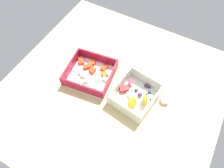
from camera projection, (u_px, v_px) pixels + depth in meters
table_surface at (112, 91)px, 81.57cm from camera, size 80.00×80.00×2.00cm
pasta_container at (91, 74)px, 82.83cm from camera, size 19.44×18.36×5.09cm
fruit_bowl at (135, 95)px, 77.15cm from camera, size 16.29×17.68×5.76cm
paper_cup_liner at (165, 100)px, 77.33cm from camera, size 3.51×3.51×1.99cm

